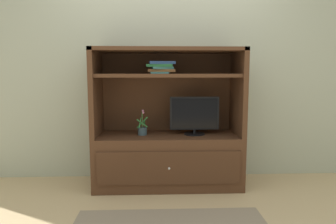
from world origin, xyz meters
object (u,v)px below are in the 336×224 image
(media_console, at_px, (168,143))
(tv_monitor, at_px, (194,115))
(potted_plant, at_px, (142,130))
(magazine_stack, at_px, (161,67))

(media_console, xyz_separation_m, tv_monitor, (0.29, -0.01, 0.30))
(tv_monitor, height_order, potted_plant, tv_monitor)
(tv_monitor, bearing_deg, potted_plant, -179.40)
(media_console, distance_m, tv_monitor, 0.41)
(media_console, xyz_separation_m, potted_plant, (-0.27, -0.02, 0.14))
(tv_monitor, relative_size, magazine_stack, 1.60)
(potted_plant, bearing_deg, magazine_stack, 4.35)
(tv_monitor, relative_size, potted_plant, 1.93)
(tv_monitor, height_order, magazine_stack, magazine_stack)
(potted_plant, xyz_separation_m, magazine_stack, (0.20, 0.02, 0.66))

